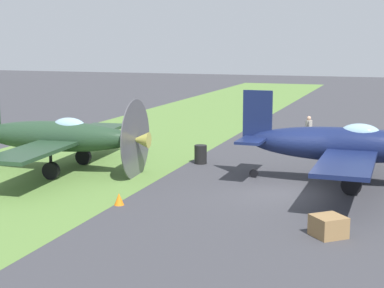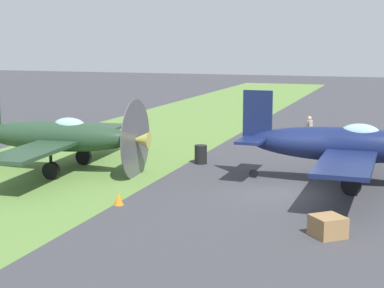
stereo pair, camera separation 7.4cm
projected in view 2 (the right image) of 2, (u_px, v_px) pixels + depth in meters
The scene contains 8 objects.
ground_plane at pixel (283, 193), 23.26m from camera, with size 160.00×160.00×0.00m, color #38383D.
grass_verge at pixel (41, 173), 26.81m from camera, with size 120.00×11.00×0.01m, color #567A38.
airplane_lead at pixel (347, 145), 24.30m from camera, with size 11.04×8.79×3.96m.
airplane_wingman at pixel (60, 136), 26.87m from camera, with size 10.73×8.49×3.82m.
ground_crew_chief at pixel (309, 131), 33.18m from camera, with size 0.61×0.38×1.73m.
fuel_drum at pixel (201, 154), 28.72m from camera, with size 0.60×0.60×0.90m, color black.
supply_crate at pixel (328, 226), 17.99m from camera, with size 0.90×0.90×0.64m, color olive.
runway_marker_cone at pixel (119, 199), 21.49m from camera, with size 0.36×0.36×0.44m, color orange.
Camera 2 is at (22.51, 4.05, 5.84)m, focal length 55.80 mm.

